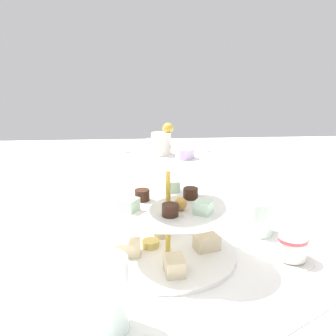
{
  "coord_description": "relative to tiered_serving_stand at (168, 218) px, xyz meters",
  "views": [
    {
      "loc": [
        0.05,
        0.69,
        0.38
      ],
      "look_at": [
        0.0,
        0.0,
        0.18
      ],
      "focal_mm": 40.69,
      "sensor_mm": 36.0,
      "label": 1
    }
  ],
  "objects": [
    {
      "name": "ground_plane",
      "position": [
        -0.0,
        -0.0,
        -0.08
      ],
      "size": [
        2.4,
        2.4,
        0.0
      ],
      "primitive_type": "plane",
      "color": "white"
    },
    {
      "name": "tiered_serving_stand",
      "position": [
        0.0,
        0.0,
        0.0
      ],
      "size": [
        0.27,
        0.27,
        0.27
      ],
      "color": "white",
      "rests_on": "ground_plane"
    },
    {
      "name": "water_glass_tall_right",
      "position": [
        0.1,
        0.21,
        -0.03
      ],
      "size": [
        0.07,
        0.07,
        0.11
      ],
      "primitive_type": "cylinder",
      "color": "silver",
      "rests_on": "ground_plane"
    },
    {
      "name": "water_glass_short_left",
      "position": [
        -0.21,
        -0.09,
        -0.05
      ],
      "size": [
        0.06,
        0.06,
        0.08
      ],
      "primitive_type": "cylinder",
      "color": "silver",
      "rests_on": "ground_plane"
    },
    {
      "name": "teacup_with_saucer",
      "position": [
        -0.24,
        0.03,
        -0.06
      ],
      "size": [
        0.09,
        0.09,
        0.05
      ],
      "color": "white",
      "rests_on": "ground_plane"
    },
    {
      "name": "butter_knife_left",
      "position": [
        0.27,
        -0.08,
        -0.08
      ],
      "size": [
        0.08,
        0.16,
        0.0
      ],
      "primitive_type": "cube",
      "rotation": [
        0.0,
        0.0,
        1.16
      ],
      "color": "silver",
      "rests_on": "ground_plane"
    },
    {
      "name": "butter_knife_right",
      "position": [
        -0.17,
        0.23,
        -0.08
      ],
      "size": [
        0.15,
        0.1,
        0.0
      ],
      "primitive_type": "cube",
      "rotation": [
        0.0,
        0.0,
        3.69
      ],
      "color": "silver",
      "rests_on": "ground_plane"
    }
  ]
}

